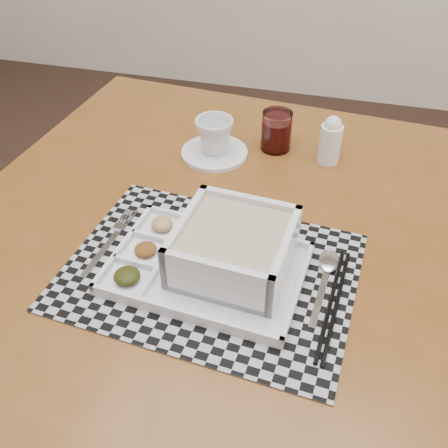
% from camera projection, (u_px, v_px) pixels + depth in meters
% --- Properties ---
extents(dining_table, '(1.12, 1.12, 0.78)m').
position_uv_depth(dining_table, '(227.00, 254.00, 1.00)').
color(dining_table, '#5C3B10').
rests_on(dining_table, ground).
extents(placemat, '(0.51, 0.40, 0.00)m').
position_uv_depth(placemat, '(210.00, 271.00, 0.85)').
color(placemat, '#99989F').
rests_on(placemat, dining_table).
extents(serving_tray, '(0.34, 0.25, 0.09)m').
position_uv_depth(serving_tray, '(225.00, 254.00, 0.83)').
color(serving_tray, silver).
rests_on(serving_tray, placemat).
extents(fork, '(0.03, 0.19, 0.00)m').
position_uv_depth(fork, '(111.00, 239.00, 0.91)').
color(fork, silver).
rests_on(fork, placemat).
extents(spoon, '(0.04, 0.18, 0.01)m').
position_uv_depth(spoon, '(328.00, 267.00, 0.85)').
color(spoon, silver).
rests_on(spoon, placemat).
extents(chopsticks, '(0.04, 0.24, 0.01)m').
position_uv_depth(chopsticks, '(333.00, 303.00, 0.79)').
color(chopsticks, black).
rests_on(chopsticks, placemat).
extents(saucer, '(0.15, 0.15, 0.01)m').
position_uv_depth(saucer, '(214.00, 153.00, 1.12)').
color(saucer, silver).
rests_on(saucer, dining_table).
extents(cup, '(0.09, 0.09, 0.08)m').
position_uv_depth(cup, '(214.00, 136.00, 1.10)').
color(cup, silver).
rests_on(cup, saucer).
extents(juice_glass, '(0.07, 0.07, 0.09)m').
position_uv_depth(juice_glass, '(276.00, 132.00, 1.12)').
color(juice_glass, white).
rests_on(juice_glass, dining_table).
extents(creamer_bottle, '(0.05, 0.05, 0.11)m').
position_uv_depth(creamer_bottle, '(330.00, 140.00, 1.07)').
color(creamer_bottle, silver).
rests_on(creamer_bottle, dining_table).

